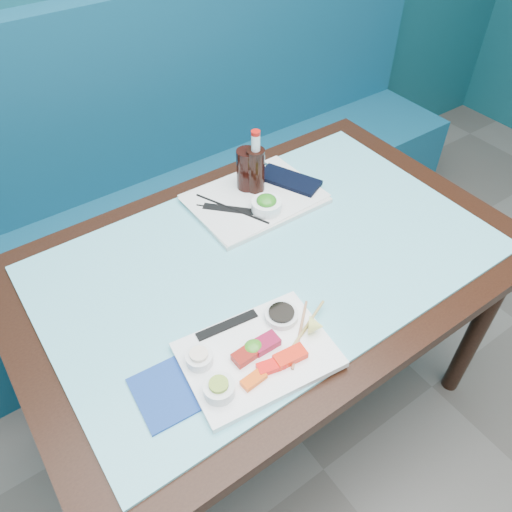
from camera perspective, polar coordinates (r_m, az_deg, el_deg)
booth_bench at (r=2.19m, az=-11.83°, el=5.46°), size 3.00×0.56×1.17m
dining_table at (r=1.44m, az=1.47°, el=-2.61°), size 1.40×0.90×0.75m
glass_top at (r=1.38m, az=1.53°, el=-0.16°), size 1.22×0.76×0.01m
sashimi_plate at (r=1.16m, az=0.20°, el=-11.23°), size 0.36×0.28×0.02m
salmon_left at (r=1.11m, az=-0.27°, el=-13.94°), size 0.06×0.03×0.01m
salmon_mid at (r=1.12m, az=1.72°, el=-12.48°), size 0.07×0.04×0.02m
salmon_right at (r=1.14m, az=3.93°, el=-11.37°), size 0.08×0.04×0.02m
tuna_left at (r=1.14m, az=-1.20°, el=-11.26°), size 0.06×0.04×0.02m
tuna_right at (r=1.16m, az=1.09°, el=-9.94°), size 0.06×0.04×0.02m
seaweed_garnish at (r=1.15m, az=-0.29°, el=-10.41°), size 0.05×0.05×0.03m
ramekin_wasabi at (r=1.09m, az=-4.24°, el=-14.90°), size 0.09×0.09×0.03m
wasabi_fill at (r=1.07m, az=-4.29°, el=-14.40°), size 0.05×0.05×0.01m
ramekin_ginger at (r=1.14m, az=-6.48°, el=-11.56°), size 0.06×0.06×0.03m
ginger_fill at (r=1.12m, az=-6.56°, el=-11.07°), size 0.05×0.05×0.01m
soy_dish at (r=1.21m, az=2.91°, el=-6.78°), size 0.09×0.09×0.02m
soy_fill at (r=1.20m, az=2.93°, el=-6.45°), size 0.07×0.07×0.01m
lemon_wedge at (r=1.18m, az=6.88°, el=-7.93°), size 0.06×0.06×0.04m
chopstick_sleeve at (r=1.20m, az=-3.32°, el=-7.86°), size 0.16×0.04×0.00m
wooden_chopstick_a at (r=1.18m, az=5.03°, el=-8.81°), size 0.15×0.14×0.01m
wooden_chopstick_b at (r=1.19m, az=5.41°, el=-8.57°), size 0.20×0.09×0.01m
serving_tray at (r=1.56m, az=-0.15°, el=6.54°), size 0.39×0.29×0.01m
paper_placemat at (r=1.55m, az=-0.15°, el=6.78°), size 0.40×0.29×0.00m
seaweed_bowl at (r=1.49m, az=1.20°, el=5.71°), size 0.12×0.12×0.04m
seaweed_salad at (r=1.48m, az=1.21°, el=6.35°), size 0.06×0.06×0.03m
cola_glass at (r=1.56m, az=-1.03°, el=9.85°), size 0.07×0.07×0.13m
navy_pouch at (r=1.62m, az=3.81°, el=8.65°), size 0.16×0.21×0.02m
fork at (r=1.68m, az=1.41°, el=10.26°), size 0.03×0.10×0.01m
black_chopstick_a at (r=1.50m, az=-3.03°, el=5.29°), size 0.14×0.16×0.01m
black_chopstick_b at (r=1.51m, az=-2.78°, el=5.43°), size 0.11×0.24×0.01m
tray_sleeve at (r=1.51m, az=-2.90°, el=5.34°), size 0.14×0.14×0.00m
cola_bottle_body at (r=1.55m, az=-0.04°, el=9.53°), size 0.06×0.06×0.16m
cola_bottle_neck at (r=1.49m, az=-0.04°, el=12.85°), size 0.03×0.03×0.05m
cola_bottle_cap at (r=1.47m, az=-0.04°, el=13.90°), size 0.03×0.03×0.01m
blue_napkin at (r=1.13m, az=-9.67°, el=-14.90°), size 0.16×0.16×0.01m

